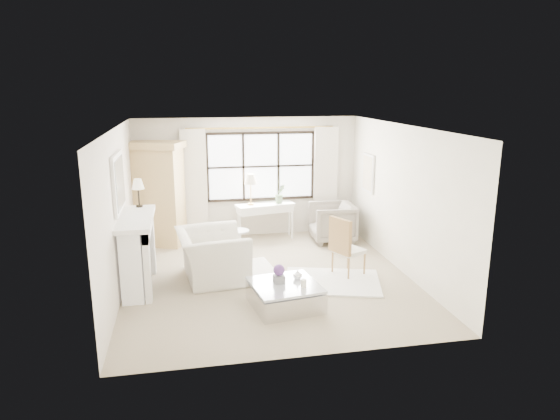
{
  "coord_description": "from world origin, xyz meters",
  "views": [
    {
      "loc": [
        -1.39,
        -8.32,
        3.37
      ],
      "look_at": [
        0.25,
        0.2,
        1.2
      ],
      "focal_mm": 32.0,
      "sensor_mm": 36.0,
      "label": 1
    }
  ],
  "objects_px": {
    "coffee_table": "(285,296)",
    "console_table": "(265,221)",
    "armoire": "(158,193)",
    "club_armchair": "(212,255)"
  },
  "relations": [
    {
      "from": "armoire",
      "to": "console_table",
      "type": "height_order",
      "value": "armoire"
    },
    {
      "from": "armoire",
      "to": "club_armchair",
      "type": "relative_size",
      "value": 1.67
    },
    {
      "from": "console_table",
      "to": "coffee_table",
      "type": "xyz_separation_m",
      "value": [
        -0.28,
        -3.64,
        -0.22
      ]
    },
    {
      "from": "club_armchair",
      "to": "coffee_table",
      "type": "relative_size",
      "value": 1.18
    },
    {
      "from": "armoire",
      "to": "coffee_table",
      "type": "height_order",
      "value": "armoire"
    },
    {
      "from": "armoire",
      "to": "club_armchair",
      "type": "height_order",
      "value": "armoire"
    },
    {
      "from": "club_armchair",
      "to": "armoire",
      "type": "bearing_deg",
      "value": 17.41
    },
    {
      "from": "armoire",
      "to": "club_armchair",
      "type": "bearing_deg",
      "value": -45.37
    },
    {
      "from": "armoire",
      "to": "coffee_table",
      "type": "xyz_separation_m",
      "value": [
        2.04,
        -3.64,
        -0.96
      ]
    },
    {
      "from": "coffee_table",
      "to": "console_table",
      "type": "bearing_deg",
      "value": 76.95
    }
  ]
}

